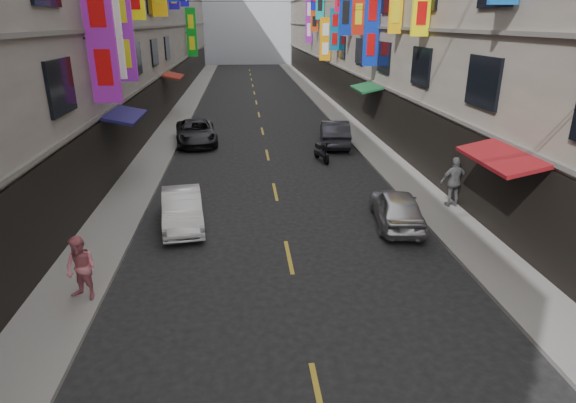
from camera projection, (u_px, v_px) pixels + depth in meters
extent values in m
cube|color=slate|center=(180.00, 115.00, 36.48)|extent=(2.00, 90.00, 0.12)
cube|color=slate|center=(336.00, 113.00, 37.54)|extent=(2.00, 90.00, 0.12)
cube|color=black|center=(165.00, 96.00, 35.89)|extent=(0.12, 85.50, 3.00)
cube|color=#66635E|center=(163.00, 73.00, 35.29)|extent=(0.16, 90.00, 0.14)
cube|color=#66635E|center=(159.00, 26.00, 34.16)|extent=(0.16, 90.00, 0.14)
cube|color=black|center=(348.00, 94.00, 37.12)|extent=(0.12, 85.50, 3.00)
cube|color=#66635E|center=(349.00, 71.00, 36.52)|extent=(0.16, 90.00, 0.14)
cube|color=#66635E|center=(351.00, 26.00, 35.40)|extent=(0.16, 90.00, 0.14)
cube|color=#861B96|center=(101.00, 38.00, 17.69)|extent=(1.06, 0.18, 4.71)
cylinder|color=black|center=(99.00, 38.00, 17.69)|extent=(1.16, 0.08, 0.08)
cube|color=silver|center=(111.00, 36.00, 19.43)|extent=(0.89, 0.18, 3.43)
cylinder|color=black|center=(110.00, 36.00, 19.42)|extent=(0.99, 0.08, 0.08)
cube|color=purple|center=(123.00, 31.00, 21.40)|extent=(0.91, 0.18, 4.36)
cylinder|color=black|center=(122.00, 31.00, 21.39)|extent=(1.01, 0.08, 0.08)
cube|color=#0F2CB0|center=(371.00, 27.00, 28.23)|extent=(0.89, 0.18, 4.44)
cylinder|color=black|center=(372.00, 27.00, 28.23)|extent=(0.99, 0.08, 0.08)
cube|color=#0C5E93|center=(335.00, 30.00, 39.32)|extent=(0.82, 0.18, 3.25)
cylinder|color=black|center=(335.00, 30.00, 39.33)|extent=(0.92, 0.08, 0.08)
cube|color=orange|center=(325.00, 39.00, 43.26)|extent=(1.01, 0.18, 3.70)
cylinder|color=black|center=(326.00, 39.00, 43.27)|extent=(1.11, 0.08, 0.08)
cube|color=#CC4313|center=(315.00, 13.00, 49.57)|extent=(0.80, 0.18, 3.52)
cylinder|color=black|center=(315.00, 13.00, 49.58)|extent=(0.90, 0.08, 0.08)
cube|color=#0B7917|center=(192.00, 32.00, 51.16)|extent=(1.06, 0.18, 4.93)
cylinder|color=black|center=(191.00, 32.00, 51.15)|extent=(1.16, 0.08, 0.08)
cube|color=purple|center=(309.00, 20.00, 53.94)|extent=(0.75, 0.18, 4.91)
cylinder|color=black|center=(309.00, 20.00, 53.95)|extent=(0.85, 0.08, 0.08)
cube|color=maroon|center=(501.00, 156.00, 14.16)|extent=(1.39, 3.20, 0.41)
cube|color=#1C1753|center=(124.00, 115.00, 20.50)|extent=(1.39, 3.20, 0.41)
cube|color=#16542B|center=(367.00, 87.00, 29.08)|extent=(1.39, 3.20, 0.41)
cube|color=maroon|center=(173.00, 75.00, 35.42)|extent=(1.39, 3.20, 0.41)
cube|color=gold|center=(320.00, 402.00, 9.06)|extent=(0.12, 2.20, 0.01)
cube|color=gold|center=(289.00, 257.00, 14.66)|extent=(0.12, 2.20, 0.01)
cube|color=gold|center=(275.00, 192.00, 20.25)|extent=(0.12, 2.20, 0.01)
cube|color=gold|center=(267.00, 155.00, 25.84)|extent=(0.12, 2.20, 0.01)
cube|color=gold|center=(262.00, 131.00, 31.43)|extent=(0.12, 2.20, 0.01)
cube|color=gold|center=(259.00, 115.00, 37.03)|extent=(0.12, 2.20, 0.01)
cube|color=gold|center=(256.00, 102.00, 42.62)|extent=(0.12, 2.20, 0.01)
cube|color=gold|center=(254.00, 93.00, 48.21)|extent=(0.12, 2.20, 0.01)
cube|color=gold|center=(253.00, 86.00, 53.80)|extent=(0.12, 2.20, 0.01)
cube|color=gold|center=(251.00, 79.00, 59.40)|extent=(0.12, 2.20, 0.01)
cube|color=gold|center=(250.00, 74.00, 64.99)|extent=(0.12, 2.20, 0.01)
cube|color=gold|center=(250.00, 70.00, 70.58)|extent=(0.12, 2.20, 0.01)
cylinder|color=black|center=(326.00, 160.00, 24.01)|extent=(0.22, 0.51, 0.50)
cylinder|color=black|center=(317.00, 153.00, 25.16)|extent=(0.22, 0.51, 0.50)
cube|color=black|center=(321.00, 154.00, 24.53)|extent=(0.57, 1.33, 0.18)
cube|color=black|center=(320.00, 146.00, 24.63)|extent=(0.43, 0.61, 0.22)
cylinder|color=black|center=(326.00, 151.00, 23.94)|extent=(0.15, 0.36, 0.88)
cylinder|color=black|center=(326.00, 144.00, 23.81)|extent=(0.50, 0.17, 0.06)
imported|color=silver|center=(182.00, 209.00, 16.70)|extent=(1.81, 3.94, 1.25)
imported|color=black|center=(196.00, 132.00, 28.01)|extent=(2.84, 5.11, 1.35)
imported|color=silver|center=(397.00, 207.00, 16.80)|extent=(1.96, 3.91, 1.28)
imported|color=#2A2B33|center=(335.00, 133.00, 27.58)|extent=(2.07, 4.58, 1.46)
imported|color=#D5707C|center=(81.00, 269.00, 11.95)|extent=(0.99, 0.87, 1.69)
imported|color=#5D5D5F|center=(455.00, 182.00, 18.04)|extent=(1.14, 0.68, 1.92)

